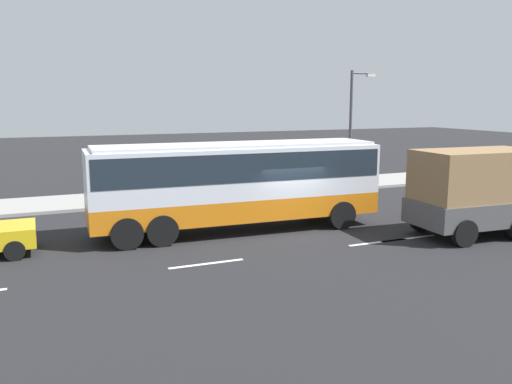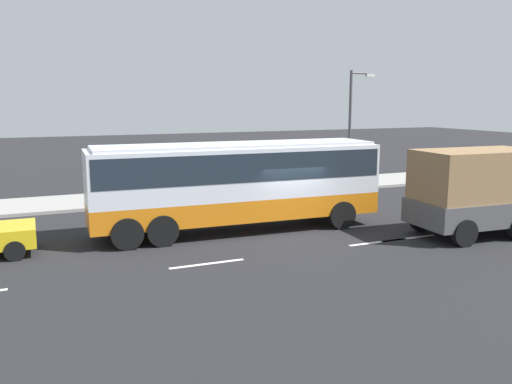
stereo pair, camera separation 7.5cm
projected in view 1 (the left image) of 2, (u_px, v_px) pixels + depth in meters
ground_plane at (287, 231)px, 20.39m from camera, size 120.00×120.00×0.00m
sidewalk_curb at (214, 193)px, 28.37m from camera, size 80.00×4.00×0.15m
lane_centreline at (277, 255)px, 17.21m from camera, size 34.26×0.16×0.01m
coach_bus at (237, 177)px, 20.09m from camera, size 11.14×3.05×3.38m
cargo_truck at (499, 189)px, 19.82m from camera, size 7.26×2.98×3.20m
pedestrian_near_curb at (142, 181)px, 25.63m from camera, size 0.32×0.32×1.64m
pedestrian_at_crossing at (196, 180)px, 26.70m from camera, size 0.32×0.32×1.51m
street_lamp at (353, 120)px, 29.63m from camera, size 1.56×0.24×6.45m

